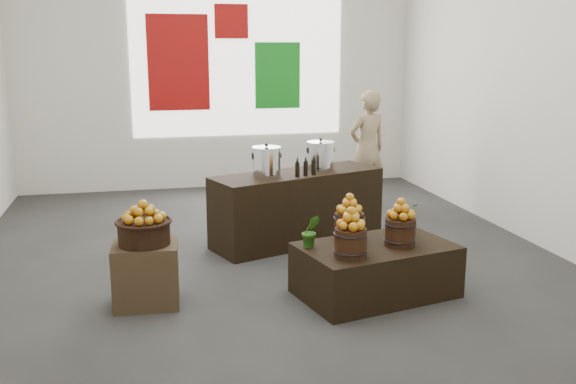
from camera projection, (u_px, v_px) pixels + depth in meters
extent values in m
plane|color=#333331|center=(263.00, 255.00, 6.72)|extent=(7.00, 7.00, 0.00)
cube|color=silver|center=(218.00, 56.00, 9.61)|extent=(6.00, 0.04, 4.00)
cube|color=white|center=(238.00, 56.00, 9.65)|extent=(3.20, 0.02, 2.40)
cube|color=#950D0B|center=(178.00, 63.00, 9.47)|extent=(0.90, 0.04, 1.40)
cube|color=#137F1B|center=(278.00, 76.00, 9.84)|extent=(0.70, 0.04, 1.00)
cube|color=#950D0B|center=(231.00, 21.00, 9.51)|extent=(0.50, 0.04, 0.50)
cube|color=#4D3B23|center=(146.00, 274.00, 5.37)|extent=(0.56, 0.47, 0.53)
cylinder|color=black|center=(144.00, 233.00, 5.29)|extent=(0.43, 0.43, 0.19)
cube|color=black|center=(376.00, 270.00, 5.60)|extent=(1.46, 1.08, 0.45)
cylinder|color=black|center=(351.00, 243.00, 5.20)|extent=(0.26, 0.26, 0.24)
cylinder|color=black|center=(400.00, 232.00, 5.50)|extent=(0.26, 0.26, 0.24)
cylinder|color=black|center=(349.00, 227.00, 5.68)|extent=(0.26, 0.26, 0.24)
imported|color=#276114|center=(403.00, 217.00, 5.86)|extent=(0.32, 0.29, 0.30)
imported|color=#276114|center=(311.00, 231.00, 5.46)|extent=(0.16, 0.13, 0.28)
cube|color=black|center=(297.00, 207.00, 7.09)|extent=(2.02, 1.23, 0.79)
cylinder|color=silver|center=(267.00, 163.00, 6.76)|extent=(0.30, 0.30, 0.30)
cylinder|color=silver|center=(320.00, 157.00, 7.13)|extent=(0.30, 0.30, 0.30)
imported|color=#947C5A|center=(367.00, 149.00, 8.62)|extent=(0.66, 0.52, 1.57)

